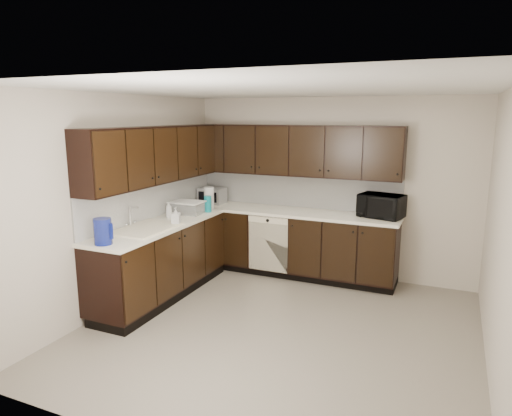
{
  "coord_description": "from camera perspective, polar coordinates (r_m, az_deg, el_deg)",
  "views": [
    {
      "loc": [
        1.59,
        -4.24,
        2.26
      ],
      "look_at": [
        -0.53,
        0.6,
        1.18
      ],
      "focal_mm": 32.0,
      "sensor_mm": 36.0,
      "label": 1
    }
  ],
  "objects": [
    {
      "name": "floor",
      "position": [
        5.06,
        2.87,
        -14.94
      ],
      "size": [
        4.0,
        4.0,
        0.0
      ],
      "primitive_type": "plane",
      "color": "gray",
      "rests_on": "ground"
    },
    {
      "name": "ceiling",
      "position": [
        4.54,
        3.2,
        14.61
      ],
      "size": [
        4.0,
        4.0,
        0.0
      ],
      "primitive_type": "plane",
      "rotation": [
        3.14,
        0.0,
        0.0
      ],
      "color": "white",
      "rests_on": "wall_back"
    },
    {
      "name": "wall_back",
      "position": [
        6.52,
        9.24,
        2.53
      ],
      "size": [
        4.0,
        0.02,
        2.5
      ],
      "primitive_type": "cube",
      "color": "beige",
      "rests_on": "floor"
    },
    {
      "name": "wall_left",
      "position": [
        5.65,
        -16.33,
        0.82
      ],
      "size": [
        0.02,
        4.0,
        2.5
      ],
      "primitive_type": "cube",
      "color": "beige",
      "rests_on": "floor"
    },
    {
      "name": "wall_right",
      "position": [
        4.38,
        28.36,
        -3.15
      ],
      "size": [
        0.02,
        4.0,
        2.5
      ],
      "primitive_type": "cube",
      "color": "beige",
      "rests_on": "floor"
    },
    {
      "name": "wall_front",
      "position": [
        2.93,
        -11.09,
        -8.81
      ],
      "size": [
        4.0,
        0.02,
        2.5
      ],
      "primitive_type": "cube",
      "color": "beige",
      "rests_on": "floor"
    },
    {
      "name": "lower_cabinets",
      "position": [
        6.23,
        -2.16,
        -5.67
      ],
      "size": [
        3.0,
        2.8,
        0.9
      ],
      "color": "black",
      "rests_on": "floor"
    },
    {
      "name": "countertop",
      "position": [
        6.09,
        -2.22,
        -1.12
      ],
      "size": [
        3.03,
        2.83,
        0.04
      ],
      "color": "white",
      "rests_on": "lower_cabinets"
    },
    {
      "name": "backsplash",
      "position": [
        6.32,
        -3.12,
        1.73
      ],
      "size": [
        3.0,
        2.8,
        0.48
      ],
      "color": "white",
      "rests_on": "countertop"
    },
    {
      "name": "upper_cabinets",
      "position": [
        6.09,
        -2.69,
        6.96
      ],
      "size": [
        3.0,
        2.8,
        0.7
      ],
      "color": "black",
      "rests_on": "wall_back"
    },
    {
      "name": "dishwasher",
      "position": [
        6.33,
        1.52,
        -4.11
      ],
      "size": [
        0.58,
        0.04,
        0.78
      ],
      "color": "#F0E5C5",
      "rests_on": "lower_cabinets"
    },
    {
      "name": "sink",
      "position": [
        5.52,
        -13.65,
        -3.21
      ],
      "size": [
        0.54,
        0.82,
        0.42
      ],
      "color": "#F0E5C5",
      "rests_on": "countertop"
    },
    {
      "name": "microwave",
      "position": [
        6.17,
        15.38,
        0.26
      ],
      "size": [
        0.62,
        0.49,
        0.3
      ],
      "primitive_type": "imported",
      "rotation": [
        0.0,
        0.0,
        -0.24
      ],
      "color": "black",
      "rests_on": "countertop"
    },
    {
      "name": "soap_bottle_a",
      "position": [
        5.64,
        -10.01,
        -1.01
      ],
      "size": [
        0.12,
        0.13,
        0.22
      ],
      "primitive_type": "imported",
      "rotation": [
        0.0,
        0.0,
        0.35
      ],
      "color": "gray",
      "rests_on": "countertop"
    },
    {
      "name": "soap_bottle_b",
      "position": [
        6.03,
        -10.86,
        -0.2
      ],
      "size": [
        0.11,
        0.11,
        0.22
      ],
      "primitive_type": "imported",
      "rotation": [
        0.0,
        0.0,
        0.43
      ],
      "color": "gray",
      "rests_on": "countertop"
    },
    {
      "name": "toaster_oven",
      "position": [
        6.95,
        -5.5,
        1.57
      ],
      "size": [
        0.38,
        0.28,
        0.24
      ],
      "primitive_type": "cube",
      "rotation": [
        0.0,
        0.0,
        -0.0
      ],
      "color": "#BABABD",
      "rests_on": "countertop"
    },
    {
      "name": "storage_bin",
      "position": [
        6.26,
        -8.64,
        0.03
      ],
      "size": [
        0.44,
        0.35,
        0.16
      ],
      "primitive_type": "cube",
      "rotation": [
        0.0,
        0.0,
        0.11
      ],
      "color": "silver",
      "rests_on": "countertop"
    },
    {
      "name": "blue_pitcher",
      "position": [
        4.97,
        -18.61,
        -2.79
      ],
      "size": [
        0.21,
        0.21,
        0.28
      ],
      "primitive_type": "cylinder",
      "rotation": [
        0.0,
        0.0,
        0.14
      ],
      "color": "navy",
      "rests_on": "countertop"
    },
    {
      "name": "teal_tumbler",
      "position": [
        6.32,
        -6.04,
        0.51
      ],
      "size": [
        0.11,
        0.11,
        0.22
      ],
      "primitive_type": "cylinder",
      "rotation": [
        0.0,
        0.0,
        -0.08
      ],
      "color": "#0B747F",
      "rests_on": "countertop"
    },
    {
      "name": "paper_towel_roll",
      "position": [
        6.54,
        -5.89,
        1.26
      ],
      "size": [
        0.17,
        0.17,
        0.31
      ],
      "primitive_type": "cylinder",
      "rotation": [
        0.0,
        0.0,
        -0.27
      ],
      "color": "silver",
      "rests_on": "countertop"
    }
  ]
}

